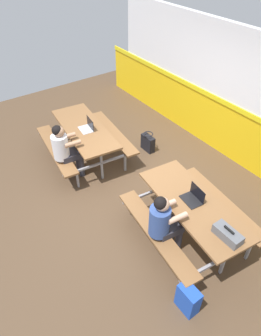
# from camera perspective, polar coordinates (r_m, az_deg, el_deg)

# --- Properties ---
(ground_plane) EXTENTS (10.00, 10.00, 0.02)m
(ground_plane) POSITION_cam_1_polar(r_m,az_deg,el_deg) (5.84, 0.16, -4.14)
(ground_plane) COLOR #4C3826
(accent_backdrop) EXTENTS (8.00, 0.14, 2.60)m
(accent_backdrop) POSITION_cam_1_polar(r_m,az_deg,el_deg) (6.52, 17.68, 12.53)
(accent_backdrop) COLOR yellow
(accent_backdrop) RESTS_ON ground
(picnic_table_left) EXTENTS (2.02, 1.76, 0.74)m
(picnic_table_left) POSITION_cam_1_polar(r_m,az_deg,el_deg) (6.35, -8.52, 6.21)
(picnic_table_left) COLOR brown
(picnic_table_left) RESTS_ON ground
(picnic_table_right) EXTENTS (2.02, 1.76, 0.74)m
(picnic_table_right) POSITION_cam_1_polar(r_m,az_deg,el_deg) (4.78, 11.38, -7.78)
(picnic_table_right) COLOR brown
(picnic_table_right) RESTS_ON ground
(student_nearer) EXTENTS (0.39, 0.54, 1.21)m
(student_nearer) POSITION_cam_1_polar(r_m,az_deg,el_deg) (5.81, -12.17, 3.73)
(student_nearer) COLOR #2D2D38
(student_nearer) RESTS_ON ground
(student_further) EXTENTS (0.39, 0.54, 1.21)m
(student_further) POSITION_cam_1_polar(r_m,az_deg,el_deg) (4.41, 6.26, -9.81)
(student_further) COLOR #2D2D38
(student_further) RESTS_ON ground
(laptop_silver) EXTENTS (0.34, 0.26, 0.22)m
(laptop_silver) POSITION_cam_1_polar(r_m,az_deg,el_deg) (6.17, -8.08, 7.54)
(laptop_silver) COLOR silver
(laptop_silver) RESTS_ON picnic_table_left
(laptop_dark) EXTENTS (0.34, 0.26, 0.22)m
(laptop_dark) POSITION_cam_1_polar(r_m,az_deg,el_deg) (4.68, 11.65, -5.42)
(laptop_dark) COLOR black
(laptop_dark) RESTS_ON picnic_table_right
(toolbox_grey) EXTENTS (0.40, 0.18, 0.18)m
(toolbox_grey) POSITION_cam_1_polar(r_m,az_deg,el_deg) (4.30, 17.70, -11.73)
(toolbox_grey) COLOR #595B60
(toolbox_grey) RESTS_ON picnic_table_right
(backpack_dark) EXTENTS (0.30, 0.22, 0.44)m
(backpack_dark) POSITION_cam_1_polar(r_m,az_deg,el_deg) (4.36, 10.77, -22.92)
(backpack_dark) COLOR #1E47B2
(backpack_dark) RESTS_ON ground
(tote_bag_bright) EXTENTS (0.34, 0.21, 0.43)m
(tote_bag_bright) POSITION_cam_1_polar(r_m,az_deg,el_deg) (6.71, 3.26, 4.75)
(tote_bag_bright) COLOR black
(tote_bag_bright) RESTS_ON ground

